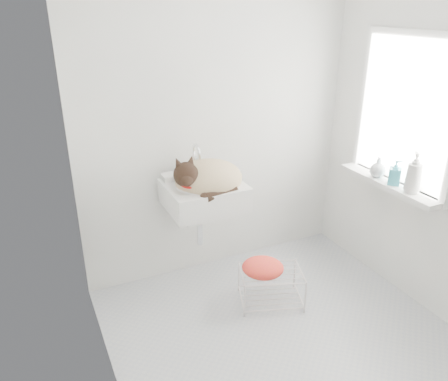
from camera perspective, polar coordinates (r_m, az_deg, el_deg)
name	(u,v)px	position (r m, az deg, el deg)	size (l,w,h in m)	color
floor	(280,331)	(3.16, 7.22, -17.59)	(2.20, 2.00, 0.02)	silver
back_wall	(218,118)	(3.38, -0.82, 9.36)	(2.20, 0.02, 2.50)	white
right_wall	(430,134)	(3.26, 25.12, 6.66)	(0.02, 2.00, 2.50)	white
left_wall	(93,189)	(2.16, -16.59, 0.19)	(0.02, 2.00, 2.50)	white
window_glass	(407,113)	(3.35, 22.68, 9.25)	(0.01, 0.80, 1.00)	white
window_frame	(406,113)	(3.34, 22.50, 9.23)	(0.04, 0.90, 1.10)	white
windowsill	(388,184)	(3.45, 20.51, 0.80)	(0.16, 0.88, 0.04)	white
sink	(204,184)	(3.18, -2.66, 0.89)	(0.55, 0.48, 0.22)	white
faucet	(194,158)	(3.29, -3.92, 4.23)	(0.20, 0.14, 0.20)	silver
cat	(206,179)	(3.16, -2.37, 1.51)	(0.54, 0.45, 0.32)	#CEAA8C
wire_rack	(271,284)	(3.32, 6.11, -12.01)	(0.44, 0.30, 0.26)	silver
towel	(263,272)	(3.20, 5.03, -10.42)	(0.30, 0.21, 0.12)	#E06E00
bottle_a	(411,192)	(3.30, 23.04, -0.23)	(0.09, 0.09, 0.24)	silver
bottle_b	(393,184)	(3.40, 21.07, 0.76)	(0.08, 0.08, 0.18)	teal
bottle_c	(377,177)	(3.50, 19.18, 1.71)	(0.12, 0.12, 0.15)	#B4BAC0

